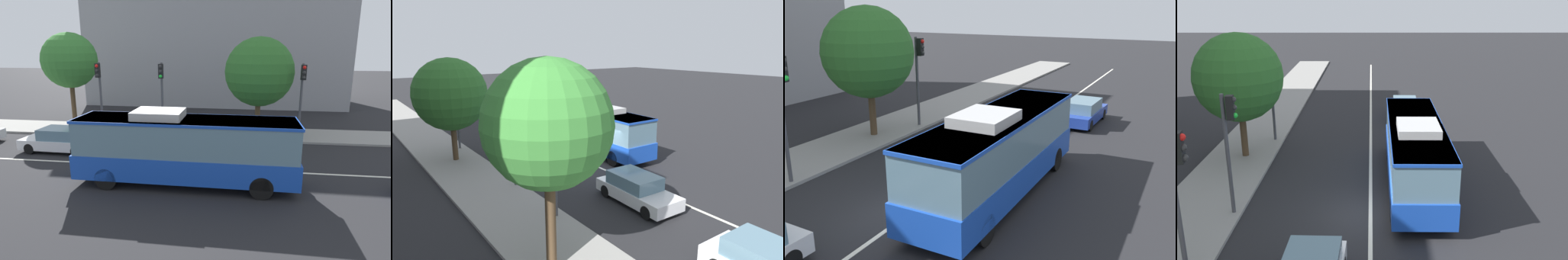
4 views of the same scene
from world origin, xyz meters
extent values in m
plane|color=black|center=(0.00, 0.00, 0.00)|extent=(160.00, 160.00, 0.00)
cube|color=gray|center=(0.00, 7.26, 0.07)|extent=(80.00, 3.76, 0.14)
cube|color=silver|center=(0.00, 0.00, 0.01)|extent=(76.00, 0.16, 0.01)
cube|color=#1947B7|center=(3.00, -2.09, 0.98)|extent=(10.03, 2.61, 1.10)
cube|color=slate|center=(3.00, -2.09, 2.31)|extent=(9.83, 2.54, 1.58)
cube|color=#1947B7|center=(3.00, -2.09, 3.04)|extent=(9.93, 2.59, 0.12)
cube|color=#B2B2B2|center=(1.80, -2.08, 3.28)|extent=(2.22, 1.82, 0.36)
cylinder|color=black|center=(6.41, -1.03, 0.50)|extent=(1.00, 0.31, 1.00)
cylinder|color=black|center=(6.39, -3.23, 0.50)|extent=(1.00, 0.31, 1.00)
cylinder|color=black|center=(-0.39, -0.95, 0.50)|extent=(1.00, 0.31, 1.00)
cylinder|color=black|center=(-0.41, -3.15, 0.50)|extent=(1.00, 0.31, 1.00)
cube|color=white|center=(-5.43, 1.79, 0.52)|extent=(4.56, 1.95, 0.60)
cube|color=slate|center=(-5.18, 1.78, 1.14)|extent=(2.58, 1.74, 0.64)
cylinder|color=black|center=(-6.96, 1.04, 0.32)|extent=(0.65, 0.24, 0.64)
cylinder|color=black|center=(-6.90, 2.64, 0.32)|extent=(0.65, 0.24, 0.64)
cylinder|color=black|center=(-3.96, 0.94, 0.32)|extent=(0.65, 0.24, 0.64)
cylinder|color=black|center=(-3.90, 2.53, 0.32)|extent=(0.65, 0.24, 0.64)
cylinder|color=#47474C|center=(9.33, 5.91, 2.60)|extent=(0.16, 0.16, 5.20)
cube|color=black|center=(9.34, 5.63, 4.65)|extent=(0.32, 0.28, 0.96)
sphere|color=red|center=(9.34, 5.48, 4.97)|extent=(0.22, 0.22, 0.22)
sphere|color=#2D2D2D|center=(9.34, 5.48, 4.65)|extent=(0.22, 0.22, 0.22)
sphere|color=#2D2D2D|center=(9.34, 5.48, 4.33)|extent=(0.22, 0.22, 0.22)
cylinder|color=#47474C|center=(0.09, 5.71, 2.60)|extent=(0.16, 0.16, 5.20)
cube|color=black|center=(0.11, 5.43, 4.65)|extent=(0.34, 0.30, 0.96)
sphere|color=#2D2D2D|center=(0.12, 5.28, 4.97)|extent=(0.22, 0.22, 0.22)
sphere|color=#2D2D2D|center=(0.12, 5.28, 4.65)|extent=(0.22, 0.22, 0.22)
sphere|color=#1ED838|center=(0.12, 5.28, 4.33)|extent=(0.22, 0.22, 0.22)
cylinder|color=#47474C|center=(-4.39, 5.84, 2.60)|extent=(0.16, 0.16, 5.20)
cube|color=black|center=(-4.37, 5.56, 4.65)|extent=(0.34, 0.30, 0.96)
sphere|color=red|center=(-4.35, 5.41, 4.97)|extent=(0.22, 0.22, 0.22)
sphere|color=#2D2D2D|center=(-4.35, 5.41, 4.65)|extent=(0.22, 0.22, 0.22)
sphere|color=#2D2D2D|center=(-4.35, 5.41, 4.33)|extent=(0.22, 0.22, 0.22)
cylinder|color=#4C3823|center=(6.64, 7.00, 1.39)|extent=(0.36, 0.36, 2.79)
sphere|color=#2D6B28|center=(6.64, 7.00, 4.56)|extent=(4.73, 4.73, 4.73)
cylinder|color=#4C3823|center=(-7.67, 8.03, 1.82)|extent=(0.36, 0.36, 3.64)
sphere|color=#387F33|center=(-7.67, 8.03, 5.22)|extent=(4.22, 4.22, 4.22)
cube|color=#939399|center=(2.42, 23.62, 8.50)|extent=(27.67, 12.54, 17.00)
cube|color=slate|center=(16.20, 23.41, 2.11)|extent=(0.25, 10.91, 1.50)
cube|color=slate|center=(16.20, 23.41, 5.51)|extent=(0.25, 10.91, 1.50)
cube|color=slate|center=(16.20, 23.41, 8.91)|extent=(0.25, 10.91, 1.50)
camera|label=1|loc=(5.39, -16.17, 6.18)|focal=30.22mm
camera|label=2|loc=(-17.25, 13.55, 7.62)|focal=32.98mm
camera|label=3|loc=(-10.64, -8.19, 6.99)|focal=39.41mm
camera|label=4|loc=(-16.24, -0.04, 9.03)|focal=40.17mm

